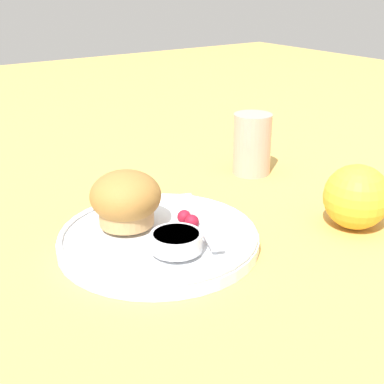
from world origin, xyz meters
name	(u,v)px	position (x,y,z in m)	size (l,w,h in m)	color
ground_plane	(156,249)	(0.00, 0.00, 0.00)	(3.00, 3.00, 0.00)	tan
plate	(159,238)	(-0.01, 0.01, 0.01)	(0.24, 0.24, 0.02)	white
muffin	(126,199)	(-0.05, -0.01, 0.05)	(0.09, 0.09, 0.07)	tan
cream_ramekin	(180,239)	(0.04, 0.00, 0.03)	(0.06, 0.06, 0.02)	silver
berry_pair	(188,219)	(0.00, 0.04, 0.03)	(0.03, 0.02, 0.02)	maroon
butter_knife	(198,218)	(0.00, 0.06, 0.02)	(0.16, 0.07, 0.00)	silver
orange_fruit	(356,197)	(0.09, 0.24, 0.04)	(0.08, 0.08, 0.08)	#F4A82D
juice_glass	(252,144)	(-0.14, 0.27, 0.05)	(0.06, 0.06, 0.10)	#E5998C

